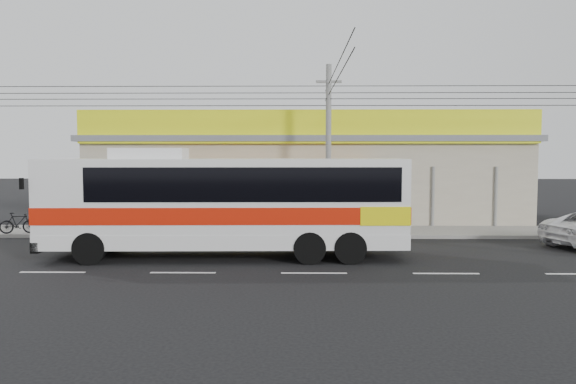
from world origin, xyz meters
The scene contains 8 objects.
ground centered at (0.00, 0.00, 0.00)m, with size 120.00×120.00×0.00m, color black.
sidewalk centered at (0.00, 6.00, 0.07)m, with size 30.00×3.20×0.15m, color slate.
lane_markings centered at (0.00, -2.50, 0.00)m, with size 50.00×0.12×0.01m, color silver, non-canonical shape.
storefront_building centered at (-0.01, 11.54, 2.30)m, with size 22.60×9.20×5.70m.
coach_bus centered at (-2.82, -0.01, 2.04)m, with size 12.45×2.98×3.82m.
motorbike_red centered at (-10.52, 4.86, 0.67)m, with size 0.69×1.99×1.04m, color maroon.
motorbike_dark centered at (-12.65, 4.70, 0.61)m, with size 0.43×1.53×0.92m, color black.
utility_pole centered at (0.87, 5.40, 6.19)m, with size 34.00×14.00×7.50m.
Camera 1 is at (-0.53, -19.33, 3.65)m, focal length 35.00 mm.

